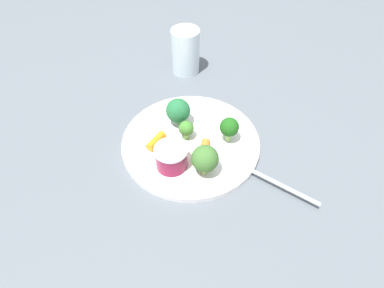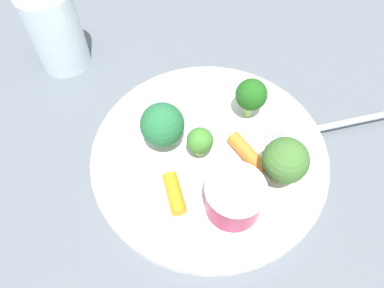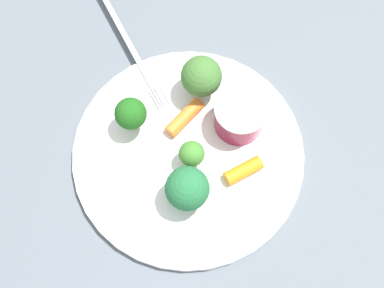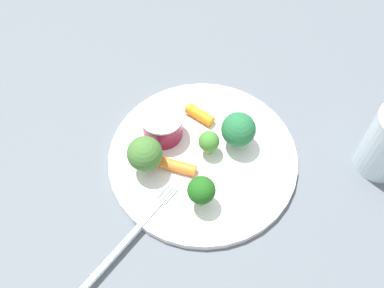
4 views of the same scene
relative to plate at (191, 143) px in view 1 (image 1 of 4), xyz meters
The scene contains 11 objects.
ground_plane 0.01m from the plate, ahead, with size 2.40×2.40×0.00m, color #565D64.
plate is the anchor object (origin of this frame).
sauce_cup 0.07m from the plate, 100.96° to the left, with size 0.06×0.06×0.04m.
broccoli_floret_0 0.03m from the plate, 17.19° to the right, with size 0.03×0.03×0.04m.
broccoli_floret_1 0.08m from the plate, 138.41° to the right, with size 0.04×0.04×0.05m.
broccoli_floret_2 0.09m from the plate, 148.34° to the left, with size 0.05×0.05×0.06m.
broccoli_floret_3 0.07m from the plate, 21.57° to the right, with size 0.05×0.05×0.06m.
carrot_stick_0 0.04m from the plate, 165.46° to the left, with size 0.02×0.02×0.05m, color orange.
carrot_stick_1 0.07m from the plate, 47.90° to the left, with size 0.02×0.02×0.04m, color orange.
fork 0.16m from the plate, behind, with size 0.19×0.03×0.00m.
drinking_glass 0.25m from the plate, 46.47° to the right, with size 0.07×0.07×0.11m, color silver.
Camera 1 is at (-0.27, 0.32, 0.47)m, focal length 30.13 mm.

